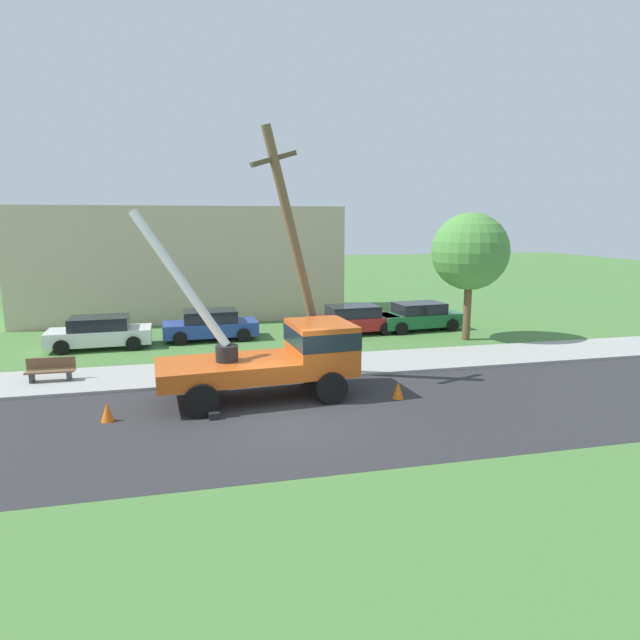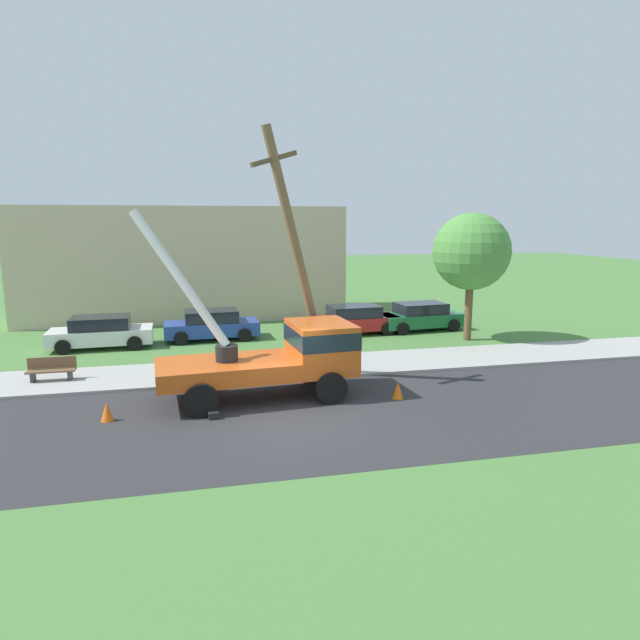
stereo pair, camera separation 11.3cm
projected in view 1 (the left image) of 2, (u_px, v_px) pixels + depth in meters
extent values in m
plane|color=#477538|center=(249.00, 335.00, 27.15)|extent=(120.00, 120.00, 0.00)
cube|color=#2B2B2D|center=(293.00, 419.00, 15.66)|extent=(80.00, 7.39, 0.01)
cube|color=#9E9E99|center=(267.00, 369.00, 20.73)|extent=(80.00, 3.21, 0.10)
cube|color=#C65119|center=(227.00, 370.00, 17.02)|extent=(4.47, 2.73, 0.55)
cube|color=#C65119|center=(321.00, 346.00, 17.86)|extent=(2.08, 2.54, 1.60)
cube|color=#19232D|center=(321.00, 336.00, 17.79)|extent=(2.10, 2.56, 0.56)
cylinder|color=black|center=(227.00, 353.00, 16.93)|extent=(0.70, 0.70, 0.50)
cylinder|color=silver|center=(180.00, 279.00, 16.75)|extent=(2.97, 1.45, 4.26)
cube|color=black|center=(214.00, 415.00, 15.65)|extent=(0.32, 0.32, 0.20)
cube|color=black|center=(204.00, 387.00, 18.37)|extent=(0.32, 0.32, 0.20)
cylinder|color=black|center=(331.00, 388.00, 16.91)|extent=(1.00, 0.30, 1.00)
cylinder|color=black|center=(309.00, 368.00, 19.16)|extent=(1.00, 0.30, 1.00)
cylinder|color=black|center=(202.00, 400.00, 15.72)|extent=(1.00, 0.30, 1.00)
cylinder|color=black|center=(194.00, 378.00, 17.97)|extent=(1.00, 0.30, 1.00)
cylinder|color=brown|center=(298.00, 259.00, 18.84)|extent=(2.69, 1.55, 8.72)
cube|color=brown|center=(274.00, 159.00, 17.65)|extent=(1.66, 0.93, 0.66)
cone|color=orange|center=(398.00, 390.00, 17.40)|extent=(0.36, 0.36, 0.56)
cone|color=orange|center=(107.00, 412.00, 15.41)|extent=(0.36, 0.36, 0.56)
cone|color=orange|center=(302.00, 374.00, 19.25)|extent=(0.36, 0.36, 0.56)
cube|color=silver|center=(100.00, 336.00, 24.25)|extent=(4.47, 1.98, 0.65)
cube|color=black|center=(99.00, 323.00, 24.14)|extent=(2.53, 1.75, 0.55)
cylinder|color=black|center=(133.00, 343.00, 23.82)|extent=(0.64, 0.22, 0.64)
cylinder|color=black|center=(136.00, 335.00, 25.53)|extent=(0.64, 0.22, 0.64)
cylinder|color=black|center=(61.00, 348.00, 23.05)|extent=(0.64, 0.22, 0.64)
cylinder|color=black|center=(69.00, 339.00, 24.76)|extent=(0.64, 0.22, 0.64)
cube|color=#263F99|center=(211.00, 328.00, 26.00)|extent=(4.47, 1.97, 0.65)
cube|color=black|center=(210.00, 316.00, 25.89)|extent=(2.53, 1.75, 0.55)
cylinder|color=black|center=(244.00, 335.00, 25.57)|extent=(0.64, 0.22, 0.64)
cylinder|color=black|center=(239.00, 328.00, 27.27)|extent=(0.64, 0.22, 0.64)
cylinder|color=black|center=(180.00, 339.00, 24.80)|extent=(0.64, 0.22, 0.64)
cylinder|color=black|center=(179.00, 331.00, 26.51)|extent=(0.64, 0.22, 0.64)
cube|color=#B21E1E|center=(353.00, 323.00, 27.39)|extent=(4.51, 2.08, 0.65)
cube|color=black|center=(353.00, 311.00, 27.28)|extent=(2.57, 1.81, 0.55)
cylinder|color=black|center=(386.00, 329.00, 27.00)|extent=(0.64, 0.22, 0.64)
cylinder|color=black|center=(373.00, 323.00, 28.69)|extent=(0.64, 0.22, 0.64)
cylinder|color=black|center=(331.00, 332.00, 26.17)|extent=(0.64, 0.22, 0.64)
cylinder|color=black|center=(320.00, 326.00, 27.86)|extent=(0.64, 0.22, 0.64)
cube|color=#1E6638|center=(419.00, 319.00, 28.34)|extent=(4.54, 2.19, 0.65)
cube|color=black|center=(419.00, 308.00, 28.24)|extent=(2.60, 1.87, 0.55)
cylinder|color=black|center=(452.00, 325.00, 28.00)|extent=(0.64, 0.22, 0.64)
cylinder|color=black|center=(434.00, 319.00, 29.68)|extent=(0.64, 0.22, 0.64)
cylinder|color=black|center=(402.00, 329.00, 27.09)|extent=(0.64, 0.22, 0.64)
cylinder|color=black|center=(386.00, 322.00, 28.77)|extent=(0.64, 0.22, 0.64)
cube|color=brown|center=(50.00, 371.00, 18.94)|extent=(1.60, 0.44, 0.06)
cube|color=brown|center=(51.00, 363.00, 19.09)|extent=(1.60, 0.06, 0.40)
cube|color=#333338|center=(32.00, 379.00, 18.85)|extent=(0.10, 0.40, 0.45)
cube|color=#333338|center=(69.00, 376.00, 19.12)|extent=(0.10, 0.40, 0.45)
cylinder|color=brown|center=(468.00, 299.00, 25.71)|extent=(0.36, 0.36, 3.92)
sphere|color=#4C8C3D|center=(470.00, 251.00, 25.31)|extent=(3.59, 3.59, 3.59)
cube|color=#C6B293|center=(184.00, 262.00, 32.15)|extent=(18.00, 6.00, 6.40)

